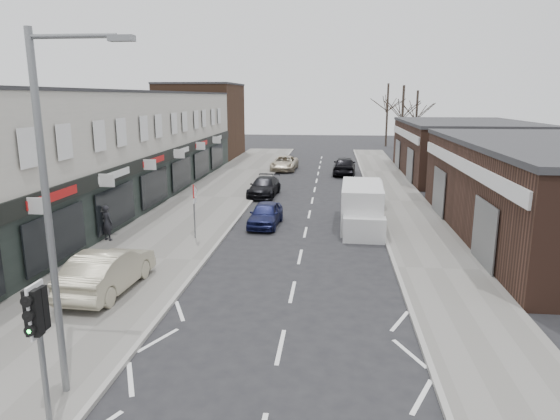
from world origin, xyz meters
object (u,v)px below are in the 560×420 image
(pedestrian, at_px, (107,223))
(traffic_light, at_px, (38,322))
(warning_sign, at_px, (194,195))
(white_van, at_px, (362,208))
(parked_car_left_c, at_px, (284,163))
(parked_car_left_a, at_px, (265,214))
(parked_car_right_a, at_px, (366,190))
(parked_car_right_b, at_px, (344,166))
(sedan_on_pavement, at_px, (108,270))
(parked_car_left_b, at_px, (264,187))
(street_lamp, at_px, (54,201))

(pedestrian, bearing_deg, traffic_light, 133.50)
(traffic_light, bearing_deg, warning_sign, 93.10)
(white_van, xyz_separation_m, parked_car_left_c, (-6.09, 20.32, -0.41))
(parked_car_left_a, relative_size, parked_car_right_a, 0.75)
(traffic_light, bearing_deg, parked_car_right_b, 79.32)
(sedan_on_pavement, xyz_separation_m, parked_car_left_b, (2.98, 18.08, -0.22))
(traffic_light, relative_size, sedan_on_pavement, 0.68)
(sedan_on_pavement, relative_size, pedestrian, 2.71)
(pedestrian, height_order, parked_car_left_b, pedestrian)
(parked_car_left_b, xyz_separation_m, parked_car_left_c, (0.18, 12.38, 0.02))
(sedan_on_pavement, xyz_separation_m, parked_car_left_a, (4.18, 9.92, -0.23))
(parked_car_left_c, height_order, parked_car_right_a, parked_car_right_a)
(parked_car_right_a, distance_m, parked_car_right_b, 11.90)
(street_lamp, bearing_deg, parked_car_right_a, 70.39)
(white_van, xyz_separation_m, parked_car_left_b, (-6.27, 7.95, -0.42))
(sedan_on_pavement, xyz_separation_m, parked_car_left_c, (3.16, 30.46, -0.21))
(parked_car_left_b, relative_size, parked_car_right_a, 0.90)
(parked_car_right_b, bearing_deg, traffic_light, 82.12)
(street_lamp, distance_m, parked_car_left_b, 24.39)
(street_lamp, relative_size, pedestrian, 4.74)
(warning_sign, height_order, pedestrian, warning_sign)
(warning_sign, relative_size, parked_car_left_c, 0.56)
(parked_car_right_b, bearing_deg, parked_car_left_b, 63.87)
(parked_car_right_a, bearing_deg, parked_car_left_a, 46.73)
(parked_car_right_b, bearing_deg, street_lamp, 81.55)
(warning_sign, xyz_separation_m, parked_car_left_c, (1.94, 23.62, -1.54))
(parked_car_left_b, relative_size, parked_car_left_c, 0.94)
(warning_sign, height_order, parked_car_left_b, warning_sign)
(parked_car_right_a, bearing_deg, traffic_light, 68.91)
(white_van, relative_size, parked_car_right_b, 1.24)
(parked_car_left_a, xyz_separation_m, parked_car_left_c, (-1.02, 20.54, 0.03))
(warning_sign, relative_size, parked_car_left_a, 0.72)
(sedan_on_pavement, bearing_deg, warning_sign, -97.43)
(sedan_on_pavement, height_order, parked_car_right_b, sedan_on_pavement)
(traffic_light, relative_size, street_lamp, 0.39)
(parked_car_right_a, bearing_deg, white_van, 81.72)
(traffic_light, xyz_separation_m, white_van, (7.27, 17.31, -1.34))
(parked_car_left_a, distance_m, parked_car_left_c, 20.57)
(street_lamp, bearing_deg, traffic_light, -84.12)
(parked_car_right_a, relative_size, parked_car_right_b, 1.05)
(sedan_on_pavement, height_order, parked_car_left_c, sedan_on_pavement)
(warning_sign, relative_size, white_van, 0.46)
(traffic_light, bearing_deg, parked_car_right_a, 71.60)
(white_van, bearing_deg, warning_sign, -155.74)
(white_van, distance_m, sedan_on_pavement, 13.72)
(traffic_light, height_order, parked_car_left_c, traffic_light)
(parked_car_left_b, xyz_separation_m, parked_car_right_a, (6.90, -1.51, 0.17))
(warning_sign, distance_m, parked_car_left_a, 4.54)
(traffic_light, bearing_deg, white_van, 67.22)
(street_lamp, distance_m, warning_sign, 13.04)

